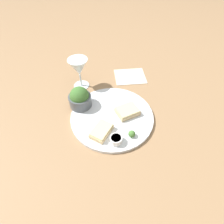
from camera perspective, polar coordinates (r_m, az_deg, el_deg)
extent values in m
plane|color=#93704C|center=(0.74, 0.00, -1.74)|extent=(4.00, 4.00, 0.00)
cylinder|color=silver|center=(0.74, 0.00, -1.39)|extent=(0.35, 0.35, 0.01)
cylinder|color=#4C5156|center=(0.76, -10.31, 3.69)|extent=(0.10, 0.10, 0.05)
sphere|color=#3D6B2D|center=(0.75, -10.58, 5.13)|extent=(0.08, 0.08, 0.08)
cylinder|color=white|center=(0.64, 1.30, -9.04)|extent=(0.05, 0.05, 0.03)
cylinder|color=tan|center=(0.63, 1.32, -8.56)|extent=(0.04, 0.04, 0.01)
cube|color=#D1B27F|center=(0.73, 5.03, 0.11)|extent=(0.09, 0.08, 0.02)
cube|color=beige|center=(0.72, 5.10, 0.79)|extent=(0.09, 0.07, 0.01)
cube|color=#D1B27F|center=(0.67, -3.45, -6.36)|extent=(0.11, 0.10, 0.02)
cube|color=beige|center=(0.66, -3.50, -5.71)|extent=(0.10, 0.10, 0.01)
cylinder|color=silver|center=(0.90, -9.90, 8.64)|extent=(0.08, 0.08, 0.01)
cylinder|color=silver|center=(0.88, -10.18, 10.32)|extent=(0.01, 0.01, 0.06)
cone|color=silver|center=(0.84, -10.85, 14.15)|extent=(0.09, 0.09, 0.08)
sphere|color=#477533|center=(0.66, 6.47, -7.10)|extent=(0.03, 0.03, 0.03)
cube|color=beige|center=(0.95, 5.92, 11.53)|extent=(0.19, 0.17, 0.01)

